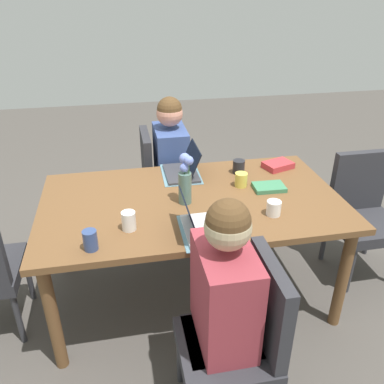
# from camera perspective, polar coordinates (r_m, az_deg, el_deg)

# --- Properties ---
(ground_plane) EXTENTS (10.00, 10.00, 0.00)m
(ground_plane) POSITION_cam_1_polar(r_m,az_deg,el_deg) (2.93, 0.00, -14.09)
(ground_plane) COLOR #4C4742
(dining_table) EXTENTS (1.85, 1.05, 0.76)m
(dining_table) POSITION_cam_1_polar(r_m,az_deg,el_deg) (2.52, 0.00, -2.57)
(dining_table) COLOR brown
(dining_table) RESTS_ON ground_plane
(chair_far_left_near) EXTENTS (0.44, 0.44, 0.90)m
(chair_far_left_near) POSITION_cam_1_polar(r_m,az_deg,el_deg) (1.99, 7.09, -19.59)
(chair_far_left_near) COLOR #2D2D33
(chair_far_left_near) RESTS_ON ground_plane
(person_far_left_near) EXTENTS (0.36, 0.40, 1.19)m
(person_far_left_near) POSITION_cam_1_polar(r_m,az_deg,el_deg) (2.00, 4.44, -18.20)
(person_far_left_near) COLOR #2D2D33
(person_far_left_near) RESTS_ON ground_plane
(chair_near_left_mid) EXTENTS (0.44, 0.44, 0.90)m
(chair_near_left_mid) POSITION_cam_1_polar(r_m,az_deg,el_deg) (3.33, -4.37, 1.92)
(chair_near_left_mid) COLOR #2D2D33
(chair_near_left_mid) RESTS_ON ground_plane
(person_near_left_mid) EXTENTS (0.36, 0.40, 1.19)m
(person_near_left_mid) POSITION_cam_1_polar(r_m,az_deg,el_deg) (3.27, -2.96, 2.01)
(person_near_left_mid) COLOR #2D2D33
(person_near_left_mid) RESTS_ON ground_plane
(chair_head_left_left_far) EXTENTS (0.44, 0.44, 0.90)m
(chair_head_left_left_far) POSITION_cam_1_polar(r_m,az_deg,el_deg) (3.13, 23.21, -2.31)
(chair_head_left_left_far) COLOR #2D2D33
(chair_head_left_left_far) RESTS_ON ground_plane
(flower_vase) EXTENTS (0.09, 0.10, 0.31)m
(flower_vase) POSITION_cam_1_polar(r_m,az_deg,el_deg) (2.37, -0.98, 1.88)
(flower_vase) COLOR #4C6B60
(flower_vase) RESTS_ON dining_table
(placemat_far_left_near) EXTENTS (0.27, 0.36, 0.00)m
(placemat_far_left_near) POSITION_cam_1_polar(r_m,az_deg,el_deg) (2.17, 1.76, -5.59)
(placemat_far_left_near) COLOR slate
(placemat_far_left_near) RESTS_ON dining_table
(placemat_near_left_mid) EXTENTS (0.27, 0.37, 0.00)m
(placemat_near_left_mid) POSITION_cam_1_polar(r_m,az_deg,el_deg) (2.80, -1.60, 2.58)
(placemat_near_left_mid) COLOR slate
(placemat_near_left_mid) RESTS_ON dining_table
(laptop_near_left_mid) EXTENTS (0.22, 0.32, 0.20)m
(laptop_near_left_mid) POSITION_cam_1_polar(r_m,az_deg,el_deg) (2.77, -1.12, 3.31)
(laptop_near_left_mid) COLOR #38383D
(laptop_near_left_mid) RESTS_ON dining_table
(laptop_far_left_near) EXTENTS (0.22, 0.32, 0.21)m
(laptop_far_left_near) POSITION_cam_1_polar(r_m,az_deg,el_deg) (2.15, 1.13, -4.72)
(laptop_far_left_near) COLOR silver
(laptop_far_left_near) RESTS_ON dining_table
(coffee_mug_near_left) EXTENTS (0.08, 0.08, 0.11)m
(coffee_mug_near_left) POSITION_cam_1_polar(r_m,az_deg,el_deg) (2.19, -9.01, -4.08)
(coffee_mug_near_left) COLOR white
(coffee_mug_near_left) RESTS_ON dining_table
(coffee_mug_near_right) EXTENTS (0.08, 0.08, 0.09)m
(coffee_mug_near_right) POSITION_cam_1_polar(r_m,az_deg,el_deg) (2.64, 7.01, 1.76)
(coffee_mug_near_right) COLOR #DBC64C
(coffee_mug_near_right) RESTS_ON dining_table
(coffee_mug_centre_left) EXTENTS (0.08, 0.08, 0.09)m
(coffee_mug_centre_left) POSITION_cam_1_polar(r_m,az_deg,el_deg) (2.35, 11.56, -2.25)
(coffee_mug_centre_left) COLOR white
(coffee_mug_centre_left) RESTS_ON dining_table
(coffee_mug_centre_right) EXTENTS (0.08, 0.08, 0.09)m
(coffee_mug_centre_right) POSITION_cam_1_polar(r_m,az_deg,el_deg) (2.82, 6.67, 3.60)
(coffee_mug_centre_right) COLOR #232328
(coffee_mug_centre_right) RESTS_ON dining_table
(coffee_mug_far_left) EXTENTS (0.07, 0.07, 0.11)m
(coffee_mug_far_left) POSITION_cam_1_polar(r_m,az_deg,el_deg) (2.08, -14.30, -6.67)
(coffee_mug_far_left) COLOR #33477A
(coffee_mug_far_left) RESTS_ON dining_table
(book_red_cover) EXTENTS (0.21, 0.15, 0.03)m
(book_red_cover) POSITION_cam_1_polar(r_m,az_deg,el_deg) (2.64, 10.92, 0.68)
(book_red_cover) COLOR #3D7F56
(book_red_cover) RESTS_ON dining_table
(book_blue_cover) EXTENTS (0.23, 0.20, 0.04)m
(book_blue_cover) POSITION_cam_1_polar(r_m,az_deg,el_deg) (2.95, 12.15, 3.77)
(book_blue_cover) COLOR #B73338
(book_blue_cover) RESTS_ON dining_table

